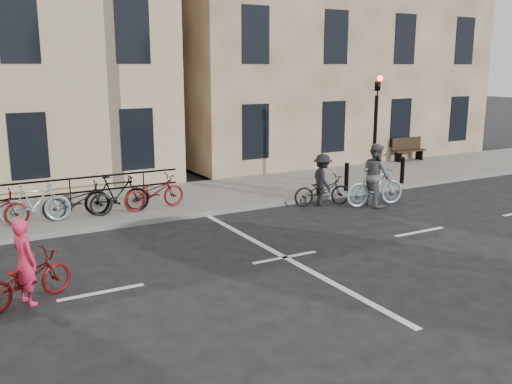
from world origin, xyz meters
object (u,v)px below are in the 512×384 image
cyclist_dark (322,185)px  cyclist_pink (26,275)px  bench (408,148)px  cyclist_grey (376,181)px  traffic_light (376,117)px

cyclist_dark → cyclist_pink: bearing=125.5°
cyclist_pink → cyclist_dark: 9.36m
bench → cyclist_grey: bearing=-140.6°
traffic_light → cyclist_pink: 12.34m
traffic_light → cyclist_grey: size_ratio=1.96×
bench → cyclist_dark: cyclist_dark is taller
bench → cyclist_pink: bearing=-155.0°
traffic_light → cyclist_pink: bearing=-159.9°
bench → cyclist_grey: size_ratio=0.80×
bench → cyclist_dark: size_ratio=0.87×
cyclist_grey → cyclist_dark: bearing=66.1°
traffic_light → cyclist_pink: traffic_light is taller
cyclist_pink → bench: bearing=-87.9°
traffic_light → cyclist_grey: bearing=-129.3°
cyclist_grey → cyclist_dark: size_ratio=1.08×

